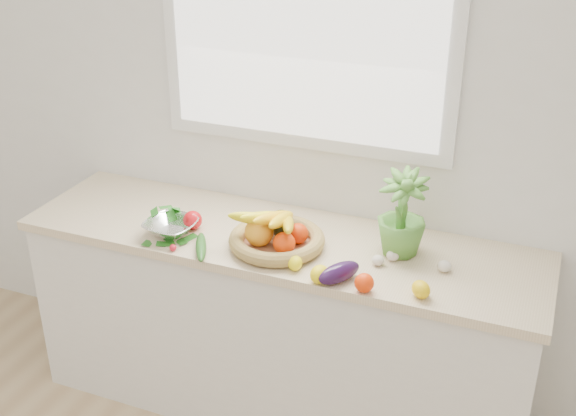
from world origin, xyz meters
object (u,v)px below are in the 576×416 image
at_px(colander_with_spinach, 170,224).
at_px(cucumber, 201,247).
at_px(eggplant, 339,273).
at_px(potted_herb, 402,213).
at_px(fruit_basket, 276,235).
at_px(apple, 193,220).

bearing_deg(colander_with_spinach, cucumber, -21.87).
distance_m(eggplant, cucumber, 0.59).
bearing_deg(cucumber, potted_herb, 21.19).
bearing_deg(fruit_basket, colander_with_spinach, -170.26).
relative_size(apple, cucumber, 0.35).
xyz_separation_m(eggplant, colander_with_spinach, (-0.77, 0.08, 0.02)).
xyz_separation_m(apple, fruit_basket, (0.39, -0.01, 0.01)).
bearing_deg(colander_with_spinach, potted_herb, 13.13).
distance_m(potted_herb, fruit_basket, 0.52).
xyz_separation_m(apple, eggplant, (0.72, -0.17, -0.00)).
bearing_deg(cucumber, fruit_basket, 29.35).
bearing_deg(potted_herb, colander_with_spinach, -166.87).
relative_size(fruit_basket, colander_with_spinach, 2.14).
relative_size(eggplant, potted_herb, 0.54).
relative_size(apple, fruit_basket, 0.17).
height_order(fruit_basket, colander_with_spinach, fruit_basket).
height_order(apple, fruit_basket, fruit_basket).
relative_size(eggplant, colander_with_spinach, 0.82).
bearing_deg(potted_herb, cucumber, -158.81).
xyz_separation_m(cucumber, fruit_basket, (0.27, 0.15, 0.03)).
bearing_deg(eggplant, cucumber, 179.36).
distance_m(potted_herb, colander_with_spinach, 0.96).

